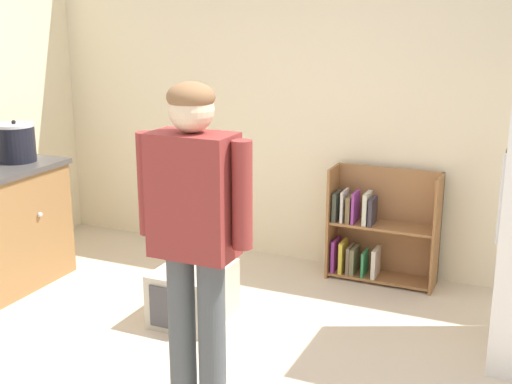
{
  "coord_description": "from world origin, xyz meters",
  "views": [
    {
      "loc": [
        1.43,
        -2.62,
        2.0
      ],
      "look_at": [
        -0.04,
        0.67,
        1.01
      ],
      "focal_mm": 47.44,
      "sensor_mm": 36.0,
      "label": 1
    }
  ],
  "objects_px": {
    "standing_person": "(194,231)",
    "crock_pot": "(16,143)",
    "bookshelf": "(376,231)",
    "pet_carrier": "(193,293)"
  },
  "relations": [
    {
      "from": "bookshelf",
      "to": "crock_pot",
      "type": "height_order",
      "value": "crock_pot"
    },
    {
      "from": "bookshelf",
      "to": "crock_pot",
      "type": "xyz_separation_m",
      "value": [
        -2.45,
        -1.04,
        0.67
      ]
    },
    {
      "from": "bookshelf",
      "to": "standing_person",
      "type": "xyz_separation_m",
      "value": [
        -0.29,
        -2.23,
        0.65
      ]
    },
    {
      "from": "bookshelf",
      "to": "standing_person",
      "type": "height_order",
      "value": "standing_person"
    },
    {
      "from": "bookshelf",
      "to": "pet_carrier",
      "type": "height_order",
      "value": "bookshelf"
    },
    {
      "from": "standing_person",
      "to": "crock_pot",
      "type": "distance_m",
      "value": 2.47
    },
    {
      "from": "pet_carrier",
      "to": "bookshelf",
      "type": "bearing_deg",
      "value": 52.1
    },
    {
      "from": "bookshelf",
      "to": "standing_person",
      "type": "bearing_deg",
      "value": -97.47
    },
    {
      "from": "standing_person",
      "to": "pet_carrier",
      "type": "relative_size",
      "value": 3.07
    },
    {
      "from": "standing_person",
      "to": "pet_carrier",
      "type": "bearing_deg",
      "value": 120.42
    }
  ]
}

